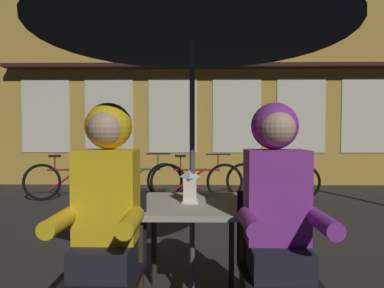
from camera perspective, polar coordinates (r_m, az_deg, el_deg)
cafe_table at (r=2.26m, az=0.03°, el=-12.97°), size 0.72×0.72×0.74m
patio_umbrella at (r=2.34m, az=0.03°, el=22.94°), size 2.10×2.10×2.31m
lantern at (r=2.22m, az=-0.38°, el=-7.39°), size 0.11×0.11×0.23m
chair_left at (r=2.03m, az=-14.65°, el=-19.34°), size 0.40×0.40×0.87m
chair_right at (r=2.01m, az=14.52°, el=-19.49°), size 0.40×0.40×0.87m
person_left_hooded at (r=1.87m, az=-15.23°, el=-9.75°), size 0.45×0.56×1.40m
person_right_hooded at (r=1.86m, az=15.05°, el=-9.84°), size 0.45×0.56×1.40m
shopfront_building at (r=7.81m, az=2.23°, el=16.00°), size 10.00×0.93×6.20m
bicycle_nearest at (r=6.18m, az=-20.83°, el=-6.14°), size 1.66×0.36×0.84m
bicycle_second at (r=5.92m, az=-9.92°, el=-6.39°), size 1.68×0.10×0.84m
bicycle_third at (r=5.74m, az=0.77°, el=-6.62°), size 1.68×0.08×0.84m
bicycle_fourth at (r=5.96m, az=14.26°, el=-6.37°), size 1.67×0.25×0.84m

